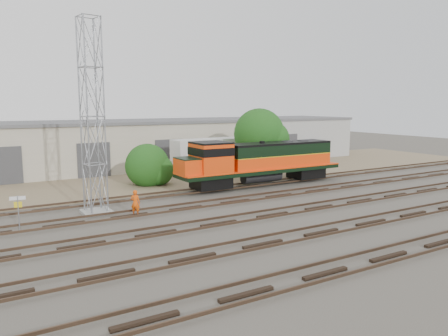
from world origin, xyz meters
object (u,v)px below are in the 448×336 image
worker (135,203)px  semi_trailer (228,150)px  locomotive (259,161)px  signal_tower (93,120)px

worker → semi_trailer: semi_trailer is taller
worker → semi_trailer: size_ratio=0.14×
locomotive → signal_tower: bearing=-170.4°
locomotive → worker: bearing=-161.2°
locomotive → worker: (-12.83, -4.37, -1.37)m
locomotive → signal_tower: size_ratio=1.27×
locomotive → worker: locomotive is taller
semi_trailer → signal_tower: bearing=-148.8°
signal_tower → worker: size_ratio=7.44×
signal_tower → semi_trailer: signal_tower is taller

